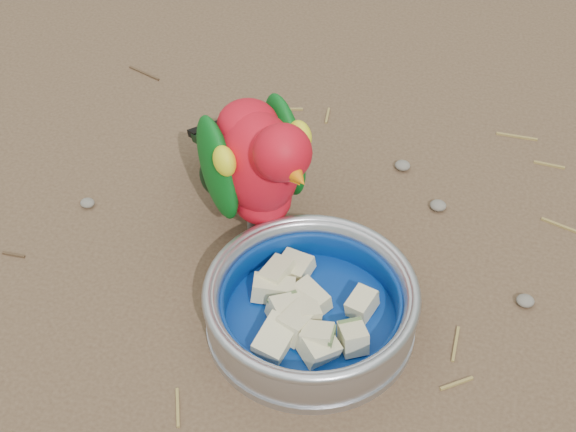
# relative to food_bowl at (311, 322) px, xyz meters

# --- Properties ---
(ground) EXTENTS (60.00, 60.00, 0.00)m
(ground) POSITION_rel_food_bowl_xyz_m (-0.02, -0.02, -0.01)
(ground) COLOR brown
(food_bowl) EXTENTS (0.23, 0.23, 0.02)m
(food_bowl) POSITION_rel_food_bowl_xyz_m (0.00, 0.00, 0.00)
(food_bowl) COLOR #B2B2BA
(food_bowl) RESTS_ON ground
(bowl_wall) EXTENTS (0.23, 0.23, 0.04)m
(bowl_wall) POSITION_rel_food_bowl_xyz_m (0.00, 0.00, 0.03)
(bowl_wall) COLOR #B2B2BA
(bowl_wall) RESTS_ON food_bowl
(fruit_wedges) EXTENTS (0.14, 0.14, 0.03)m
(fruit_wedges) POSITION_rel_food_bowl_xyz_m (0.00, 0.00, 0.02)
(fruit_wedges) COLOR beige
(fruit_wedges) RESTS_ON food_bowl
(lory_parrot) EXTENTS (0.25, 0.26, 0.20)m
(lory_parrot) POSITION_rel_food_bowl_xyz_m (-0.09, 0.12, 0.09)
(lory_parrot) COLOR red
(lory_parrot) RESTS_ON ground
(ground_debris) EXTENTS (0.90, 0.80, 0.01)m
(ground_debris) POSITION_rel_food_bowl_xyz_m (-0.04, 0.07, -0.01)
(ground_debris) COLOR olive
(ground_debris) RESTS_ON ground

